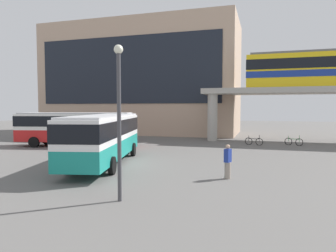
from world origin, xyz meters
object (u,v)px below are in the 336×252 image
Objects in this scene: bus_main at (104,134)px; station_building at (142,80)px; bus_secondary at (76,125)px; bicycle_black at (254,141)px; pedestrian_by_bike_rack at (228,163)px; bicycle_green at (294,142)px.

station_building is at bearing 106.39° from bus_main.
bus_main is at bearing -46.39° from bus_secondary.
bicycle_black is at bearing 20.43° from bus_secondary.
pedestrian_by_bike_rack is at bearing -60.00° from station_building.
station_building reaches higher than bus_secondary.
bus_main reaches higher than pedestrian_by_bike_rack.
bus_secondary is 17.99m from pedestrian_by_bike_rack.
bus_main is 6.49× the size of bicycle_black.
bus_secondary is 21.18m from bicycle_green.
bus_main is at bearing -131.53° from bicycle_green.
bus_secondary is 6.49× the size of bicycle_black.
station_building is 23.94m from bicycle_green.
bicycle_green is at bearing -27.70° from station_building.
bicycle_green is at bearing 48.47° from bus_main.
pedestrian_by_bike_rack is at bearing -105.88° from bicycle_green.
bicycle_black is 3.84m from bicycle_green.
bus_secondary is 17.37m from bicycle_black.
bus_main is (7.36, -25.01, -5.82)m from station_building.
bicycle_green is at bearing 74.12° from pedestrian_by_bike_rack.
pedestrian_by_bike_rack is (15.31, -9.37, -1.14)m from bus_secondary.
station_building is 15.48× the size of pedestrian_by_bike_rack.
station_building is at bearing 120.00° from pedestrian_by_bike_rack.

